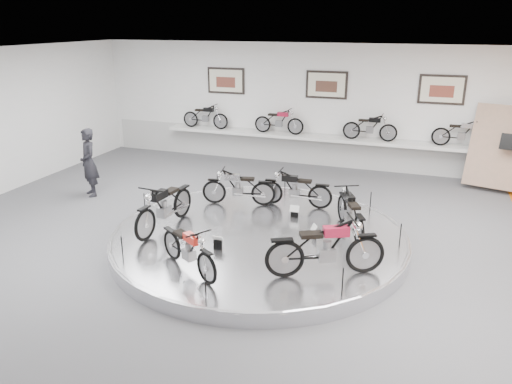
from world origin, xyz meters
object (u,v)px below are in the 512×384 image
(bike_d, at_px, (164,206))
(bike_e, at_px, (188,249))
(bike_b, at_px, (295,189))
(bike_f, at_px, (326,247))
(bike_a, at_px, (350,212))
(visitor, at_px, (89,163))
(bike_c, at_px, (238,187))
(shelf, at_px, (322,138))
(display_platform, at_px, (259,238))

(bike_d, xyz_separation_m, bike_e, (1.39, -1.62, -0.08))
(bike_b, distance_m, bike_f, 3.54)
(bike_a, relative_size, visitor, 0.86)
(bike_c, bearing_deg, bike_a, 151.76)
(bike_e, bearing_deg, bike_f, 47.60)
(bike_e, bearing_deg, bike_b, 108.15)
(bike_d, distance_m, bike_e, 2.13)
(shelf, height_order, bike_c, bike_c)
(bike_a, xyz_separation_m, bike_b, (-1.54, 1.18, -0.02))
(bike_a, height_order, visitor, visitor)
(display_platform, relative_size, bike_b, 4.12)
(shelf, bearing_deg, bike_d, -106.46)
(bike_e, bearing_deg, display_platform, 104.95)
(bike_e, relative_size, visitor, 0.80)
(bike_c, height_order, visitor, visitor)
(bike_a, xyz_separation_m, visitor, (-7.37, 0.93, 0.17))
(display_platform, relative_size, shelf, 0.58)
(bike_c, relative_size, bike_d, 0.86)
(bike_f, relative_size, visitor, 0.98)
(shelf, distance_m, bike_d, 7.17)
(bike_d, distance_m, visitor, 4.03)
(shelf, bearing_deg, bike_e, -94.33)
(bike_b, relative_size, bike_e, 1.02)
(bike_e, relative_size, bike_f, 0.82)
(bike_b, relative_size, bike_d, 0.86)
(bike_b, height_order, bike_f, bike_f)
(bike_d, xyz_separation_m, visitor, (-3.48, 2.03, 0.12))
(bike_d, height_order, bike_e, bike_d)
(bike_c, bearing_deg, bike_b, -178.18)
(bike_a, bearing_deg, display_platform, 83.70)
(display_platform, height_order, visitor, visitor)
(bike_a, bearing_deg, bike_d, 80.82)
(bike_a, relative_size, bike_f, 0.87)
(bike_d, relative_size, bike_f, 0.97)
(bike_c, bearing_deg, bike_e, 84.30)
(bike_d, bearing_deg, bike_e, 45.57)
(display_platform, xyz_separation_m, bike_f, (1.74, -1.43, 0.70))
(bike_b, bearing_deg, bike_e, 73.62)
(bike_a, height_order, bike_e, bike_a)
(display_platform, relative_size, bike_e, 4.21)
(display_platform, relative_size, bike_a, 3.94)
(bike_c, height_order, bike_d, bike_d)
(display_platform, bearing_deg, bike_c, 125.48)
(shelf, height_order, bike_a, bike_a)
(bike_a, xyz_separation_m, bike_f, (-0.11, -2.06, 0.07))
(bike_c, relative_size, bike_f, 0.84)
(shelf, xyz_separation_m, bike_b, (0.32, -4.59, -0.24))
(display_platform, xyz_separation_m, bike_a, (1.86, 0.63, 0.63))
(shelf, xyz_separation_m, bike_f, (1.74, -7.83, -0.15))
(display_platform, bearing_deg, shelf, 90.00)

